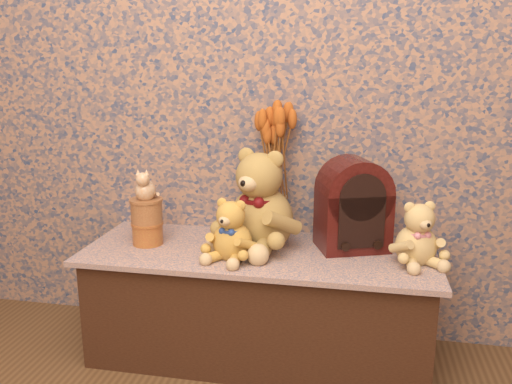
# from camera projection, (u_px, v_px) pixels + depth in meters

# --- Properties ---
(display_shelf) EXTENTS (1.33, 0.51, 0.44)m
(display_shelf) POSITION_uv_depth(u_px,v_px,m) (258.00, 303.00, 2.05)
(display_shelf) COLOR #3A4D78
(display_shelf) RESTS_ON ground
(teddy_large) EXTENTS (0.45, 0.48, 0.41)m
(teddy_large) POSITION_uv_depth(u_px,v_px,m) (262.00, 195.00, 2.00)
(teddy_large) COLOR #AB8342
(teddy_large) RESTS_ON display_shelf
(teddy_medium) EXTENTS (0.24, 0.27, 0.24)m
(teddy_medium) POSITION_uv_depth(u_px,v_px,m) (232.00, 227.00, 1.89)
(teddy_medium) COLOR gold
(teddy_medium) RESTS_ON display_shelf
(teddy_small) EXTENTS (0.26, 0.28, 0.24)m
(teddy_small) POSITION_uv_depth(u_px,v_px,m) (417.00, 230.00, 1.85)
(teddy_small) COLOR tan
(teddy_small) RESTS_ON display_shelf
(cathedral_radio) EXTENTS (0.30, 0.26, 0.35)m
(cathedral_radio) POSITION_uv_depth(u_px,v_px,m) (353.00, 204.00, 1.98)
(cathedral_radio) COLOR #390D0A
(cathedral_radio) RESTS_ON display_shelf
(ceramic_vase) EXTENTS (0.13, 0.13, 0.18)m
(ceramic_vase) POSITION_uv_depth(u_px,v_px,m) (273.00, 217.00, 2.12)
(ceramic_vase) COLOR tan
(ceramic_vase) RESTS_ON display_shelf
(dried_stalks) EXTENTS (0.23, 0.23, 0.40)m
(dried_stalks) POSITION_uv_depth(u_px,v_px,m) (274.00, 146.00, 2.05)
(dried_stalks) COLOR #BA571D
(dried_stalks) RESTS_ON ceramic_vase
(biscuit_tin_lower) EXTENTS (0.15, 0.15, 0.09)m
(biscuit_tin_lower) POSITION_uv_depth(u_px,v_px,m) (148.00, 233.00, 2.06)
(biscuit_tin_lower) COLOR gold
(biscuit_tin_lower) RESTS_ON display_shelf
(biscuit_tin_upper) EXTENTS (0.13, 0.13, 0.09)m
(biscuit_tin_upper) POSITION_uv_depth(u_px,v_px,m) (147.00, 211.00, 2.04)
(biscuit_tin_upper) COLOR tan
(biscuit_tin_upper) RESTS_ON biscuit_tin_lower
(cat_figurine) EXTENTS (0.10, 0.11, 0.13)m
(cat_figurine) POSITION_uv_depth(u_px,v_px,m) (145.00, 184.00, 2.01)
(cat_figurine) COLOR silver
(cat_figurine) RESTS_ON biscuit_tin_upper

